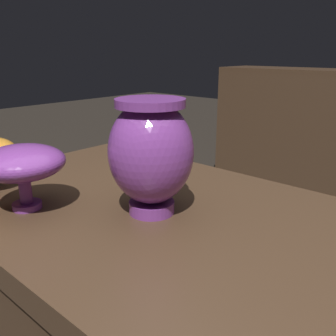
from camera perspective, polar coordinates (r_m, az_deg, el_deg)
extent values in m
cube|color=#422D1E|center=(0.76, 2.57, -9.47)|extent=(1.20, 0.64, 0.05)
cylinder|color=#7A388E|center=(0.77, -2.50, -5.89)|extent=(0.09, 0.09, 0.02)
ellipsoid|color=#7A388E|center=(0.73, -2.62, 2.39)|extent=(0.17, 0.17, 0.21)
cylinder|color=#7A388E|center=(0.71, -2.73, 9.89)|extent=(0.13, 0.13, 0.02)
cylinder|color=#7A388E|center=(0.84, -20.64, -5.35)|extent=(0.06, 0.06, 0.01)
cylinder|color=#7A388E|center=(0.83, -20.88, -3.23)|extent=(0.03, 0.03, 0.05)
ellipsoid|color=#7A388E|center=(0.81, -21.35, 0.81)|extent=(0.17, 0.17, 0.07)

